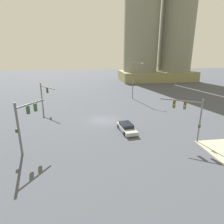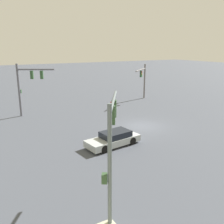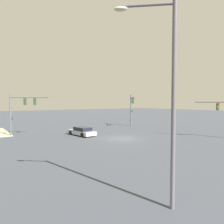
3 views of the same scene
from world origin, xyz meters
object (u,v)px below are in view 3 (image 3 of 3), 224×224
object	(u,v)px
sedan_car_approaching	(82,131)
traffic_signal_near_corner	(21,107)
streetlamp_curved_arm	(167,91)
traffic_signal_cross_street	(132,106)

from	to	relation	value
sedan_car_approaching	traffic_signal_near_corner	bearing A→B (deg)	51.76
traffic_signal_near_corner	streetlamp_curved_arm	bearing A→B (deg)	-54.31
traffic_signal_cross_street	sedan_car_approaching	bearing A→B (deg)	-40.64
traffic_signal_near_corner	traffic_signal_cross_street	world-z (taller)	traffic_signal_cross_street
traffic_signal_near_corner	streetlamp_curved_arm	xyz separation A→B (m)	(-1.02, 24.55, 1.21)
traffic_signal_near_corner	traffic_signal_cross_street	size ratio (longest dim) A/B	0.94
traffic_signal_cross_street	streetlamp_curved_arm	world-z (taller)	streetlamp_curved_arm
traffic_signal_cross_street	sedan_car_approaching	distance (m)	14.09
traffic_signal_near_corner	sedan_car_approaching	distance (m)	9.05
traffic_signal_near_corner	traffic_signal_cross_street	xyz separation A→B (m)	(-20.18, 0.06, 0.01)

